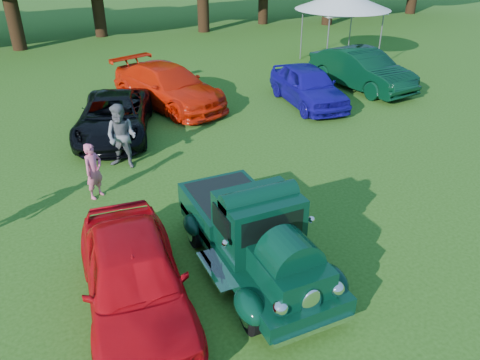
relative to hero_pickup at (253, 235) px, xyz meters
name	(u,v)px	position (x,y,z in m)	size (l,w,h in m)	color
ground	(232,252)	(-0.20, 0.65, -0.80)	(120.00, 120.00, 0.00)	#264D12
hero_pickup	(253,235)	(0.00, 0.00, 0.00)	(2.19, 4.71, 1.84)	black
red_convertible	(134,277)	(-2.52, -0.22, -0.04)	(1.79, 4.45, 1.52)	red
back_car_black	(114,116)	(-1.10, 8.46, -0.11)	(2.29, 4.97, 1.38)	black
back_car_orange	(168,86)	(1.51, 10.64, 0.01)	(2.27, 5.58, 1.62)	red
back_car_blue	(308,85)	(6.68, 8.47, -0.02)	(1.84, 4.58, 1.56)	#150C8B
back_car_green	(362,69)	(9.98, 9.31, 0.06)	(1.81, 5.19, 1.71)	black
spectator_pink	(94,171)	(-2.45, 4.41, -0.03)	(0.56, 0.37, 1.53)	#DB5A7F
spectator_grey	(122,137)	(-1.37, 5.88, 0.17)	(0.95, 0.74, 1.94)	slate
canopy_tent	(343,1)	(11.74, 13.49, 2.35)	(5.38, 5.38, 3.63)	silver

